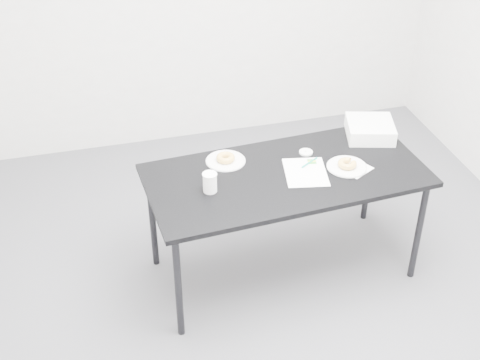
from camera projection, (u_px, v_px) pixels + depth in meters
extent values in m
plane|color=#46464B|center=(260.00, 290.00, 4.19)|extent=(4.00, 4.00, 0.00)
cube|color=black|center=(286.00, 175.00, 3.94)|extent=(1.69, 0.88, 0.03)
cylinder|color=black|center=(178.00, 287.00, 3.69)|extent=(0.04, 0.04, 0.72)
cylinder|color=black|center=(153.00, 220.00, 4.20)|extent=(0.04, 0.04, 0.72)
cylinder|color=black|center=(419.00, 232.00, 4.10)|extent=(0.04, 0.04, 0.72)
cylinder|color=black|center=(369.00, 176.00, 4.60)|extent=(0.04, 0.04, 0.72)
cube|color=white|center=(306.00, 172.00, 3.93)|extent=(0.30, 0.35, 0.00)
cube|color=green|center=(312.00, 162.00, 4.02)|extent=(0.06, 0.06, 0.00)
cylinder|color=#0B8371|center=(309.00, 163.00, 4.01)|extent=(0.13, 0.08, 0.01)
cube|color=white|center=(354.00, 168.00, 3.97)|extent=(0.23, 0.23, 0.00)
cylinder|color=silver|center=(347.00, 167.00, 3.97)|extent=(0.24, 0.24, 0.01)
torus|color=gold|center=(347.00, 164.00, 3.96)|extent=(0.15, 0.15, 0.04)
cylinder|color=silver|center=(226.00, 161.00, 4.03)|extent=(0.24, 0.24, 0.01)
torus|color=gold|center=(226.00, 158.00, 4.02)|extent=(0.12, 0.12, 0.04)
cylinder|color=white|center=(210.00, 182.00, 3.74)|extent=(0.08, 0.08, 0.12)
cylinder|color=white|center=(306.00, 152.00, 4.11)|extent=(0.08, 0.08, 0.01)
cube|color=white|center=(370.00, 129.00, 4.26)|extent=(0.36, 0.36, 0.10)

